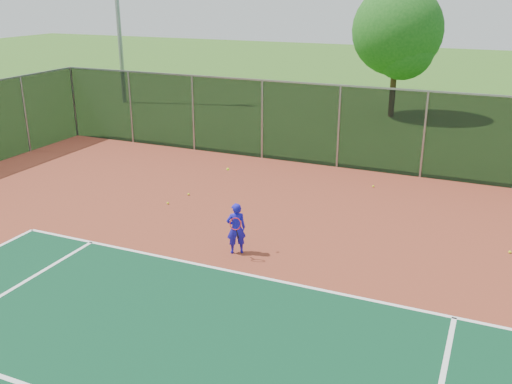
% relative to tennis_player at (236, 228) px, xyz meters
% --- Properties ---
extents(ground, '(120.00, 120.00, 0.00)m').
position_rel_tennis_player_xyz_m(ground, '(3.29, -3.97, -0.68)').
color(ground, '#2E5C1A').
rests_on(ground, ground).
extents(court_apron, '(30.00, 20.00, 0.02)m').
position_rel_tennis_player_xyz_m(court_apron, '(3.29, -1.97, -0.67)').
color(court_apron, brown).
rests_on(court_apron, ground).
extents(fence_back, '(30.00, 0.06, 3.03)m').
position_rel_tennis_player_xyz_m(fence_back, '(3.29, 8.03, 0.88)').
color(fence_back, black).
rests_on(fence_back, court_apron).
extents(tennis_player, '(0.59, 0.68, 2.15)m').
position_rel_tennis_player_xyz_m(tennis_player, '(0.00, 0.00, 0.00)').
color(tennis_player, '#1A13B6').
rests_on(tennis_player, court_apron).
extents(practice_ball_2, '(0.07, 0.07, 0.07)m').
position_rel_tennis_player_xyz_m(practice_ball_2, '(-3.19, 3.17, -0.63)').
color(practice_ball_2, yellow).
rests_on(practice_ball_2, court_apron).
extents(practice_ball_5, '(0.07, 0.07, 0.07)m').
position_rel_tennis_player_xyz_m(practice_ball_5, '(2.03, 6.29, -0.63)').
color(practice_ball_5, yellow).
rests_on(practice_ball_5, court_apron).
extents(practice_ball_6, '(0.07, 0.07, 0.07)m').
position_rel_tennis_player_xyz_m(practice_ball_6, '(6.26, 2.68, -0.63)').
color(practice_ball_6, yellow).
rests_on(practice_ball_6, court_apron).
extents(practice_ball_8, '(0.07, 0.07, 0.07)m').
position_rel_tennis_player_xyz_m(practice_ball_8, '(-3.37, 2.22, -0.63)').
color(practice_ball_8, yellow).
rests_on(practice_ball_8, court_apron).
extents(tree_back_left, '(4.44, 4.44, 6.53)m').
position_rel_tennis_player_xyz_m(tree_back_left, '(0.48, 17.67, 3.41)').
color(tree_back_left, '#382314').
rests_on(tree_back_left, ground).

